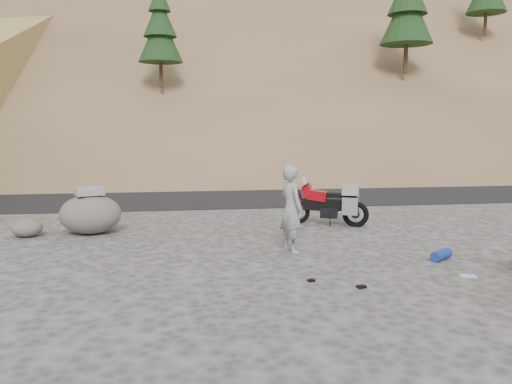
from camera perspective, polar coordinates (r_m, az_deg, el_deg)
The scene contains 11 objects.
ground at distance 10.11m, azimuth 8.76°, elevation -7.09°, with size 140.00×140.00×0.00m, color #403E3B.
road at distance 18.76m, azimuth 1.04°, elevation -0.08°, with size 120.00×7.00×0.05m, color black.
hillside at distance 51.03m, azimuth -4.61°, elevation 17.41°, with size 120.00×73.00×46.72m.
motorcycle at distance 12.85m, azimuth 8.53°, elevation -1.42°, with size 2.00×1.09×1.26m.
man at distance 10.23m, azimuth 4.00°, elevation -6.84°, with size 0.65×0.43×1.78m, color gray.
boulder at distance 12.41m, azimuth -18.39°, elevation -2.34°, with size 1.61×1.43×1.11m.
small_rock at distance 12.65m, azimuth -24.71°, elevation -3.73°, with size 0.79×0.73×0.42m.
gear_blue_mat at distance 10.22m, azimuth 20.42°, elevation -6.76°, with size 0.20×0.20×0.50m, color navy.
gear_glove_a at distance 8.23m, azimuth 11.96°, elevation -10.54°, with size 0.14×0.10×0.04m, color black.
gear_glove_b at distance 8.41m, azimuth 6.33°, elevation -10.01°, with size 0.11×0.09×0.04m, color black.
gear_blue_cloth at distance 9.37m, azimuth 23.09°, elevation -8.81°, with size 0.26×0.19×0.01m, color #99C1ED.
Camera 1 is at (-2.79, -9.37, 2.59)m, focal length 35.00 mm.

